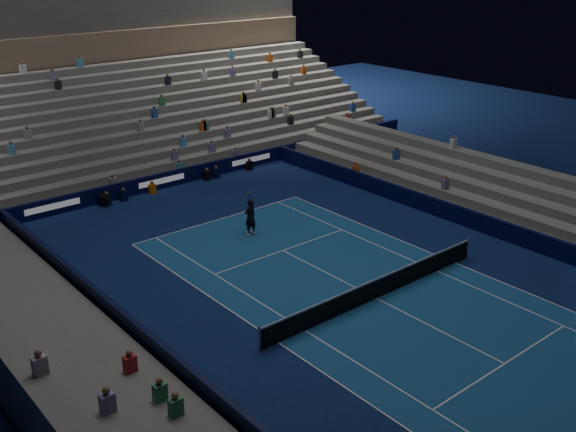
# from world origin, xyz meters

# --- Properties ---
(ground) EXTENTS (90.00, 90.00, 0.00)m
(ground) POSITION_xyz_m (0.00, 0.00, 0.00)
(ground) COLOR #0B1A47
(ground) RESTS_ON ground
(court_surface) EXTENTS (10.97, 23.77, 0.01)m
(court_surface) POSITION_xyz_m (0.00, 0.00, 0.01)
(court_surface) COLOR navy
(court_surface) RESTS_ON ground
(sponsor_barrier_far) EXTENTS (44.00, 0.25, 1.00)m
(sponsor_barrier_far) POSITION_xyz_m (0.00, 18.50, 0.50)
(sponsor_barrier_far) COLOR black
(sponsor_barrier_far) RESTS_ON ground
(sponsor_barrier_east) EXTENTS (0.25, 37.00, 1.00)m
(sponsor_barrier_east) POSITION_xyz_m (9.70, 0.00, 0.50)
(sponsor_barrier_east) COLOR #080A32
(sponsor_barrier_east) RESTS_ON ground
(sponsor_barrier_west) EXTENTS (0.25, 37.00, 1.00)m
(sponsor_barrier_west) POSITION_xyz_m (-9.70, 0.00, 0.50)
(sponsor_barrier_west) COLOR black
(sponsor_barrier_west) RESTS_ON ground
(grandstand_main) EXTENTS (44.00, 15.20, 11.20)m
(grandstand_main) POSITION_xyz_m (0.00, 27.90, 3.38)
(grandstand_main) COLOR #63625E
(grandstand_main) RESTS_ON ground
(grandstand_east) EXTENTS (5.00, 37.00, 2.50)m
(grandstand_east) POSITION_xyz_m (13.17, 0.00, 0.92)
(grandstand_east) COLOR slate
(grandstand_east) RESTS_ON ground
(grandstand_west) EXTENTS (5.00, 37.00, 2.50)m
(grandstand_west) POSITION_xyz_m (-13.17, 0.00, 0.92)
(grandstand_west) COLOR #5E5E5A
(grandstand_west) RESTS_ON ground
(tennis_net) EXTENTS (12.90, 0.10, 1.10)m
(tennis_net) POSITION_xyz_m (0.00, 0.00, 0.50)
(tennis_net) COLOR #B2B2B7
(tennis_net) RESTS_ON ground
(tennis_player) EXTENTS (0.75, 0.51, 1.97)m
(tennis_player) POSITION_xyz_m (-0.01, 9.10, 0.98)
(tennis_player) COLOR black
(tennis_player) RESTS_ON ground
(broadcast_camera) EXTENTS (0.66, 1.01, 0.63)m
(broadcast_camera) POSITION_xyz_m (-4.04, 17.96, 0.32)
(broadcast_camera) COLOR black
(broadcast_camera) RESTS_ON ground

